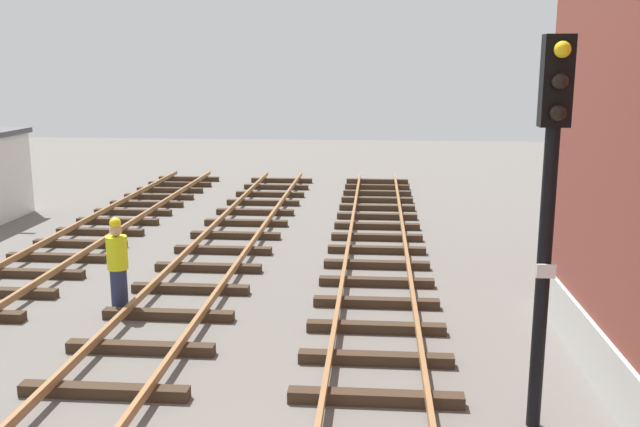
% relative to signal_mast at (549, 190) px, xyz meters
% --- Properties ---
extents(signal_mast, '(0.36, 0.40, 5.08)m').
position_rel_signal_mast_xyz_m(signal_mast, '(0.00, 0.00, 0.00)').
color(signal_mast, black).
rests_on(signal_mast, ground).
extents(track_worker_foreground, '(0.40, 0.40, 1.87)m').
position_rel_signal_mast_xyz_m(track_worker_foreground, '(-7.11, 3.91, -2.27)').
color(track_worker_foreground, '#262D4C').
rests_on(track_worker_foreground, ground).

